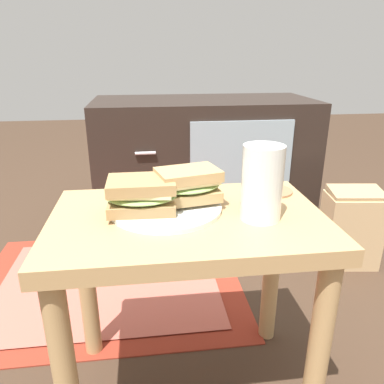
# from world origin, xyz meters

# --- Properties ---
(ground_plane) EXTENTS (8.00, 8.00, 0.00)m
(ground_plane) POSITION_xyz_m (0.00, 0.00, 0.00)
(ground_plane) COLOR #3D2B1E
(side_table) EXTENTS (0.56, 0.36, 0.46)m
(side_table) POSITION_xyz_m (0.00, 0.00, 0.37)
(side_table) COLOR tan
(side_table) RESTS_ON ground
(tv_cabinet) EXTENTS (0.96, 0.46, 0.58)m
(tv_cabinet) POSITION_xyz_m (0.18, 0.95, 0.29)
(tv_cabinet) COLOR black
(tv_cabinet) RESTS_ON ground
(area_rug) EXTENTS (0.92, 0.72, 0.01)m
(area_rug) POSITION_xyz_m (-0.23, 0.46, 0.00)
(area_rug) COLOR maroon
(area_rug) RESTS_ON ground
(plate) EXTENTS (0.23, 0.23, 0.01)m
(plate) POSITION_xyz_m (-0.04, 0.03, 0.47)
(plate) COLOR silver
(plate) RESTS_ON side_table
(sandwich_front) EXTENTS (0.15, 0.11, 0.07)m
(sandwich_front) POSITION_xyz_m (-0.09, 0.02, 0.50)
(sandwich_front) COLOR #9E7A4C
(sandwich_front) RESTS_ON plate
(sandwich_back) EXTENTS (0.15, 0.12, 0.07)m
(sandwich_back) POSITION_xyz_m (0.01, 0.04, 0.51)
(sandwich_back) COLOR tan
(sandwich_back) RESTS_ON plate
(beer_glass) EXTENTS (0.08, 0.08, 0.15)m
(beer_glass) POSITION_xyz_m (0.14, -0.03, 0.53)
(beer_glass) COLOR silver
(beer_glass) RESTS_ON side_table
(coaster) EXTENTS (0.09, 0.09, 0.01)m
(coaster) POSITION_xyz_m (0.22, 0.11, 0.46)
(coaster) COLOR #996B47
(coaster) RESTS_ON side_table
(paper_bag) EXTENTS (0.22, 0.16, 0.31)m
(paper_bag) POSITION_xyz_m (0.68, 0.49, 0.15)
(paper_bag) COLOR tan
(paper_bag) RESTS_ON ground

